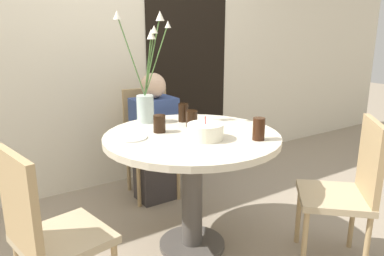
{
  "coord_description": "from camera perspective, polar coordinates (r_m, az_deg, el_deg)",
  "views": [
    {
      "loc": [
        -1.21,
        -1.84,
        1.42
      ],
      "look_at": [
        0.0,
        0.0,
        0.82
      ],
      "focal_mm": 35.0,
      "sensor_mm": 36.0,
      "label": 1
    }
  ],
  "objects": [
    {
      "name": "dining_table",
      "position": [
        2.35,
        0.0,
        -4.65
      ],
      "size": [
        1.09,
        1.09,
        0.78
      ],
      "color": "beige",
      "rests_on": "ground_plane"
    },
    {
      "name": "side_plate",
      "position": [
        2.24,
        -9.35,
        -1.44
      ],
      "size": [
        0.2,
        0.2,
        0.01
      ],
      "color": "white",
      "rests_on": "dining_table"
    },
    {
      "name": "drink_glass_2",
      "position": [
        2.59,
        -1.33,
        2.36
      ],
      "size": [
        0.07,
        0.07,
        0.13
      ],
      "color": "black",
      "rests_on": "dining_table"
    },
    {
      "name": "chair_near_front",
      "position": [
        1.92,
        -21.36,
        -14.15
      ],
      "size": [
        0.47,
        0.47,
        0.91
      ],
      "rotation": [
        0.0,
        0.0,
        1.76
      ],
      "color": "tan",
      "rests_on": "ground_plane"
    },
    {
      "name": "drink_glass_0",
      "position": [
        2.2,
        10.13,
        -0.14
      ],
      "size": [
        0.07,
        0.07,
        0.13
      ],
      "color": "#33190C",
      "rests_on": "dining_table"
    },
    {
      "name": "drink_glass_3",
      "position": [
        2.47,
        -0.05,
        1.46
      ],
      "size": [
        0.08,
        0.08,
        0.11
      ],
      "color": "black",
      "rests_on": "dining_table"
    },
    {
      "name": "flower_vase",
      "position": [
        2.56,
        -6.98,
        5.97
      ],
      "size": [
        0.33,
        0.21,
        0.74
      ],
      "color": "#B2C6C1",
      "rests_on": "dining_table"
    },
    {
      "name": "birthday_cake",
      "position": [
        2.19,
        2.03,
        -0.52
      ],
      "size": [
        0.21,
        0.21,
        0.14
      ],
      "color": "white",
      "rests_on": "dining_table"
    },
    {
      "name": "chair_far_back",
      "position": [
        2.42,
        22.79,
        -8.04
      ],
      "size": [
        0.57,
        0.57,
        0.91
      ],
      "rotation": [
        0.0,
        0.0,
        3.96
      ],
      "color": "tan",
      "rests_on": "ground_plane"
    },
    {
      "name": "chair_left_flank",
      "position": [
        3.23,
        -6.56,
        -1.2
      ],
      "size": [
        0.46,
        0.46,
        0.91
      ],
      "rotation": [
        0.0,
        0.0,
        -0.18
      ],
      "color": "tan",
      "rests_on": "ground_plane"
    },
    {
      "name": "person_guest",
      "position": [
        3.08,
        -5.71,
        -2.16
      ],
      "size": [
        0.34,
        0.24,
        1.07
      ],
      "color": "#383333",
      "rests_on": "ground_plane"
    },
    {
      "name": "ground_plane",
      "position": [
        2.62,
        0.0,
        -17.51
      ],
      "size": [
        16.0,
        16.0,
        0.0
      ],
      "primitive_type": "plane",
      "color": "gray"
    },
    {
      "name": "drink_glass_1",
      "position": [
        2.34,
        -4.99,
        0.66
      ],
      "size": [
        0.08,
        0.08,
        0.11
      ],
      "color": "black",
      "rests_on": "dining_table"
    },
    {
      "name": "wall_back",
      "position": [
        3.39,
        -12.7,
        12.89
      ],
      "size": [
        8.0,
        0.05,
        2.6
      ],
      "color": "beige",
      "rests_on": "ground_plane"
    },
    {
      "name": "doorway_panel",
      "position": [
        3.75,
        -0.64,
        9.23
      ],
      "size": [
        0.9,
        0.01,
        2.05
      ],
      "color": "black",
      "rests_on": "ground_plane"
    }
  ]
}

